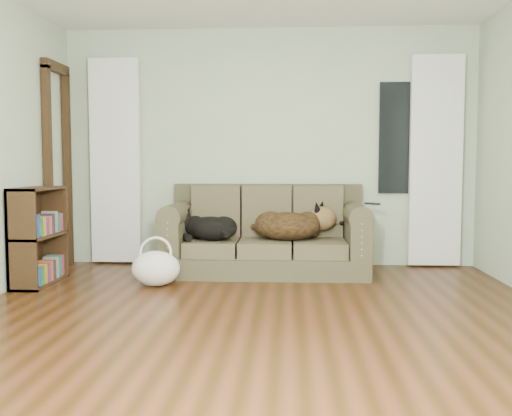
# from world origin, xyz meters

# --- Properties ---
(floor) EXTENTS (5.00, 5.00, 0.00)m
(floor) POSITION_xyz_m (0.00, 0.00, 0.00)
(floor) COLOR #301B08
(floor) RESTS_ON ground
(wall_back) EXTENTS (4.50, 0.04, 2.60)m
(wall_back) POSITION_xyz_m (0.00, 2.50, 1.30)
(wall_back) COLOR #AABCA2
(wall_back) RESTS_ON ground
(curtain_left) EXTENTS (0.55, 0.08, 2.25)m
(curtain_left) POSITION_xyz_m (-1.70, 2.42, 1.15)
(curtain_left) COLOR white
(curtain_left) RESTS_ON ground
(curtain_right) EXTENTS (0.55, 0.08, 2.25)m
(curtain_right) POSITION_xyz_m (1.80, 2.42, 1.15)
(curtain_right) COLOR white
(curtain_right) RESTS_ON ground
(window_pane) EXTENTS (0.50, 0.03, 1.20)m
(window_pane) POSITION_xyz_m (1.45, 2.47, 1.40)
(window_pane) COLOR black
(window_pane) RESTS_ON wall_back
(door_casing) EXTENTS (0.07, 0.60, 2.10)m
(door_casing) POSITION_xyz_m (-2.20, 2.05, 1.05)
(door_casing) COLOR black
(door_casing) RESTS_ON ground
(sofa) EXTENTS (2.04, 0.88, 0.83)m
(sofa) POSITION_xyz_m (-0.01, 1.97, 0.45)
(sofa) COLOR #3E3924
(sofa) RESTS_ON floor
(dog_black_lab) EXTENTS (0.71, 0.65, 0.25)m
(dog_black_lab) POSITION_xyz_m (-0.59, 1.88, 0.48)
(dog_black_lab) COLOR black
(dog_black_lab) RESTS_ON sofa
(dog_shepherd) EXTENTS (0.74, 0.55, 0.31)m
(dog_shepherd) POSITION_xyz_m (0.25, 1.95, 0.49)
(dog_shepherd) COLOR black
(dog_shepherd) RESTS_ON sofa
(tv_remote) EXTENTS (0.15, 0.19, 0.02)m
(tv_remote) POSITION_xyz_m (1.04, 1.80, 0.73)
(tv_remote) COLOR black
(tv_remote) RESTS_ON sofa
(tote_bag) EXTENTS (0.54, 0.48, 0.32)m
(tote_bag) POSITION_xyz_m (-0.99, 1.27, 0.16)
(tote_bag) COLOR silver
(tote_bag) RESTS_ON floor
(bookshelf) EXTENTS (0.30, 0.73, 0.91)m
(bookshelf) POSITION_xyz_m (-2.09, 1.30, 0.50)
(bookshelf) COLOR black
(bookshelf) RESTS_ON floor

